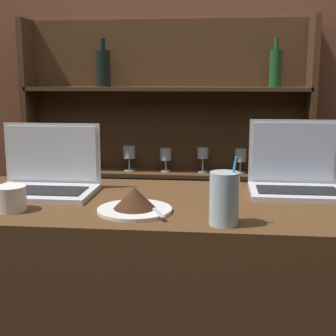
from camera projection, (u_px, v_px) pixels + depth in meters
name	position (u px, v px, depth m)	size (l,w,h in m)	color
back_wall	(182.00, 100.00, 2.51)	(7.00, 0.06, 2.70)	brown
back_shelf	(167.00, 181.00, 2.52)	(1.48, 0.18, 1.77)	#472D19
laptop_near	(46.00, 178.00, 1.59)	(0.34, 0.24, 0.23)	silver
laptop_far	(295.00, 177.00, 1.59)	(0.31, 0.23, 0.24)	silver
cake_plate	(135.00, 202.00, 1.36)	(0.22, 0.22, 0.07)	silver
water_glass	(224.00, 199.00, 1.23)	(0.08, 0.08, 0.18)	silver
coffee_cup	(10.00, 198.00, 1.37)	(0.09, 0.09, 0.07)	silver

